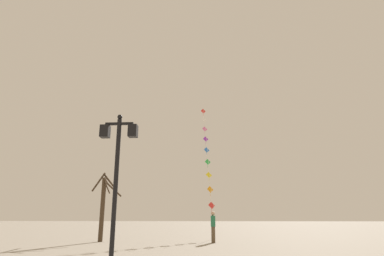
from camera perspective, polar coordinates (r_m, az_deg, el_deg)
name	(u,v)px	position (r m, az deg, el deg)	size (l,w,h in m)	color
ground_plane	(198,239)	(22.34, 1.06, -19.12)	(160.00, 160.00, 0.00)	gray
twin_lantern_lamp_post	(117,158)	(10.40, -13.12, -5.20)	(1.19, 0.28, 4.65)	black
kite_train	(207,156)	(25.48, 2.70, -4.92)	(1.12, 8.56, 11.32)	brown
kite_flyer	(213,226)	(19.22, 3.77, -16.99)	(0.26, 0.61, 1.71)	brown
bare_tree	(103,204)	(20.67, -15.48, -12.86)	(1.93, 1.72, 4.07)	#423323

